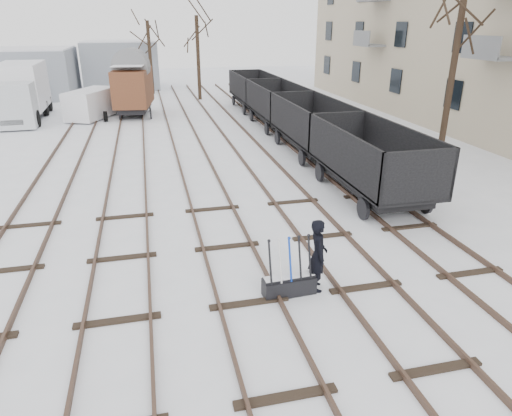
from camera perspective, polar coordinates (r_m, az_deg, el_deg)
The scene contains 16 objects.
ground at distance 11.04m, azimuth -0.87°, elevation -11.90°, with size 120.00×120.00×0.00m, color white.
tracks at distance 23.49m, azimuth -8.21°, elevation 6.93°, with size 13.90×52.00×0.16m.
shed_left at distance 46.45m, azimuth -28.08°, elevation 14.66°, with size 10.00×8.00×4.10m.
shed_right at distance 49.12m, azimuth -16.45°, elevation 16.81°, with size 7.00×6.00×4.50m.
ground_frame at distance 11.28m, azimuth 4.16°, elevation -9.44°, with size 1.32×0.49×1.49m.
worker at distance 11.26m, azimuth 7.76°, elevation -5.84°, with size 0.68×0.45×1.87m, color black.
freight_wagon_a at distance 17.74m, azimuth 13.98°, elevation 4.56°, with size 2.57×6.42×2.62m.
freight_wagon_b at distance 23.39m, azimuth 6.94°, elevation 9.28°, with size 2.57×6.42×2.62m.
freight_wagon_c at distance 29.36m, azimuth 2.61°, elevation 12.06°, with size 2.57×6.42×2.62m.
freight_wagon_d at distance 35.47m, azimuth -0.29°, elevation 13.85°, with size 2.57×6.42×2.62m.
box_van_wagon at distance 33.88m, azimuth -15.11°, elevation 14.53°, with size 3.05×4.92×3.54m.
lorry at distance 35.01m, azimuth -27.37°, elevation 12.79°, with size 2.84×8.11×3.64m.
panel_van at distance 33.88m, azimuth -19.82°, elevation 12.19°, with size 3.53×4.78×1.94m.
tree_near at distance 23.46m, azimuth 23.15°, elevation 14.06°, with size 0.30×0.30×7.08m, color black.
tree_far_left at distance 44.38m, azimuth -13.08°, elevation 17.80°, with size 0.30×0.30×6.30m, color black.
tree_far_right at distance 40.25m, azimuth -7.23°, elevation 18.04°, with size 0.30×0.30×6.68m, color black.
Camera 1 is at (-1.96, -8.92, 6.20)m, focal length 32.00 mm.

